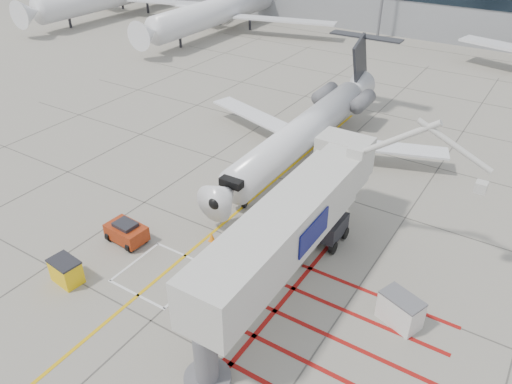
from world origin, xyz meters
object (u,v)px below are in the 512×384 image
Objects in this scene: regional_jet at (291,125)px; pushback_tug at (126,232)px; spill_bin at (66,271)px; jet_bridge at (279,242)px.

regional_jet is 11.18× the size of pushback_tug.
spill_bin is at bearing -88.09° from pushback_tug.
regional_jet reaches higher than pushback_tug.
spill_bin reaches higher than pushback_tug.
jet_bridge is at bearing 8.59° from pushback_tug.
pushback_tug is at bearing 93.93° from spill_bin.
pushback_tug is (-10.35, -0.83, -2.97)m from jet_bridge.
regional_jet is 14.43m from pushback_tug.
regional_jet is 1.50× the size of jet_bridge.
regional_jet is at bearing 83.20° from spill_bin.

